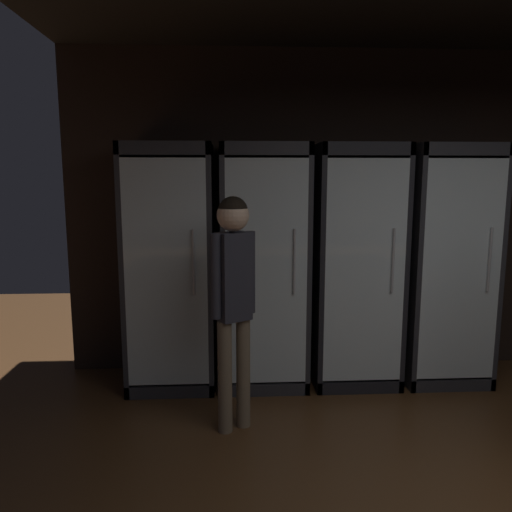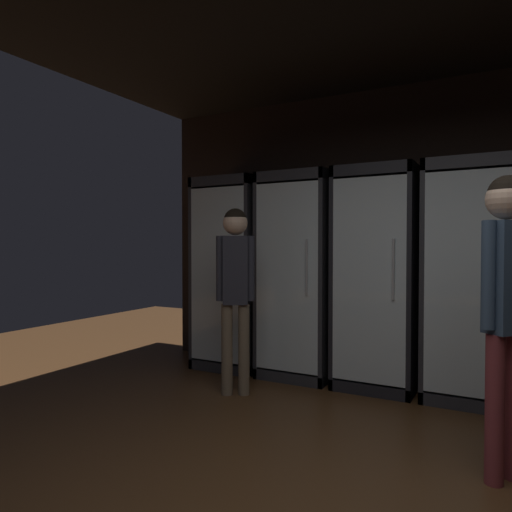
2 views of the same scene
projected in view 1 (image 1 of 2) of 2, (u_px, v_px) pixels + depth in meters
wall_back at (406, 213)px, 4.43m from camera, size 6.00×0.06×2.80m
cooler_far_left at (172, 270)px, 4.07m from camera, size 0.70×0.66×1.98m
cooler_left at (263, 268)px, 4.11m from camera, size 0.70×0.66×1.98m
cooler_center at (353, 268)px, 4.16m from camera, size 0.70×0.66×1.98m
cooler_right at (442, 266)px, 4.19m from camera, size 0.70×0.66×1.98m
shopper_near at (234, 284)px, 3.26m from camera, size 0.29×0.23×1.60m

